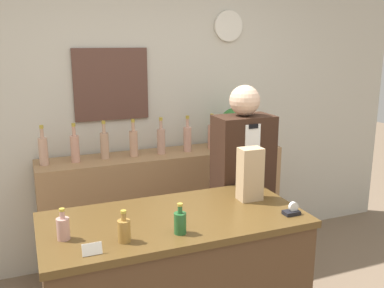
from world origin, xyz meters
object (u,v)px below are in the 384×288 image
object	(u,v)px
potted_plant	(235,125)
tape_dispenser	(292,211)
shopkeeper	(242,197)
paper_bag	(250,174)

from	to	relation	value
potted_plant	tape_dispenser	xyz separation A→B (m)	(-0.36, -1.40, -0.21)
shopkeeper	potted_plant	world-z (taller)	shopkeeper
potted_plant	paper_bag	distance (m)	1.20
paper_bag	tape_dispenser	size ratio (longest dim) A/B	3.62
potted_plant	tape_dispenser	size ratio (longest dim) A/B	3.85
potted_plant	shopkeeper	bearing A→B (deg)	-113.19
paper_bag	tape_dispenser	distance (m)	0.34
paper_bag	tape_dispenser	world-z (taller)	paper_bag
shopkeeper	paper_bag	bearing A→B (deg)	-113.15
potted_plant	paper_bag	bearing A→B (deg)	-113.18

